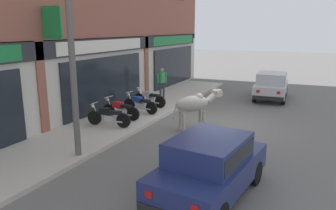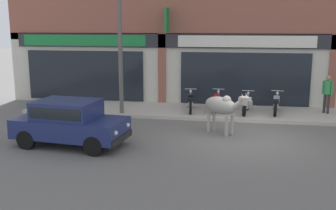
{
  "view_description": "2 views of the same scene",
  "coord_description": "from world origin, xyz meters",
  "px_view_note": "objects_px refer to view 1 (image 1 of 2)",
  "views": [
    {
      "loc": [
        -12.26,
        -3.8,
        3.82
      ],
      "look_at": [
        -1.99,
        1.0,
        1.15
      ],
      "focal_mm": 35.0,
      "sensor_mm": 36.0,
      "label": 1
    },
    {
      "loc": [
        -0.48,
        -13.13,
        3.82
      ],
      "look_at": [
        -2.86,
        1.0,
        0.86
      ],
      "focal_mm": 42.0,
      "sensor_mm": 36.0,
      "label": 2
    }
  ],
  "objects_px": {
    "motorcycle_1": "(121,110)",
    "utility_pole": "(71,48)",
    "motorcycle_2": "(140,104)",
    "cow": "(195,104)",
    "motorcycle_3": "(149,98)",
    "car_0": "(210,164)",
    "motorcycle_0": "(108,116)",
    "car_1": "(271,84)",
    "pedestrian": "(162,80)"
  },
  "relations": [
    {
      "from": "car_1",
      "to": "motorcycle_0",
      "type": "relative_size",
      "value": 2.04
    },
    {
      "from": "cow",
      "to": "motorcycle_3",
      "type": "distance_m",
      "value": 3.81
    },
    {
      "from": "motorcycle_2",
      "to": "cow",
      "type": "bearing_deg",
      "value": -107.12
    },
    {
      "from": "motorcycle_0",
      "to": "motorcycle_2",
      "type": "distance_m",
      "value": 2.35
    },
    {
      "from": "utility_pole",
      "to": "pedestrian",
      "type": "bearing_deg",
      "value": 9.21
    },
    {
      "from": "motorcycle_0",
      "to": "motorcycle_3",
      "type": "xyz_separation_m",
      "value": [
        3.6,
        0.15,
        0.0
      ]
    },
    {
      "from": "pedestrian",
      "to": "cow",
      "type": "bearing_deg",
      "value": -140.72
    },
    {
      "from": "cow",
      "to": "motorcycle_3",
      "type": "bearing_deg",
      "value": 55.42
    },
    {
      "from": "motorcycle_3",
      "to": "utility_pole",
      "type": "xyz_separation_m",
      "value": [
        -6.42,
        -1.04,
        2.77
      ]
    },
    {
      "from": "motorcycle_0",
      "to": "utility_pole",
      "type": "height_order",
      "value": "utility_pole"
    },
    {
      "from": "motorcycle_0",
      "to": "motorcycle_1",
      "type": "distance_m",
      "value": 1.12
    },
    {
      "from": "motorcycle_0",
      "to": "motorcycle_2",
      "type": "height_order",
      "value": "same"
    },
    {
      "from": "motorcycle_3",
      "to": "motorcycle_2",
      "type": "bearing_deg",
      "value": -171.28
    },
    {
      "from": "car_1",
      "to": "motorcycle_2",
      "type": "height_order",
      "value": "car_1"
    },
    {
      "from": "car_0",
      "to": "motorcycle_0",
      "type": "bearing_deg",
      "value": 57.13
    },
    {
      "from": "motorcycle_2",
      "to": "motorcycle_3",
      "type": "bearing_deg",
      "value": 8.72
    },
    {
      "from": "motorcycle_2",
      "to": "pedestrian",
      "type": "distance_m",
      "value": 3.42
    },
    {
      "from": "pedestrian",
      "to": "motorcycle_1",
      "type": "bearing_deg",
      "value": -176.09
    },
    {
      "from": "motorcycle_1",
      "to": "motorcycle_2",
      "type": "xyz_separation_m",
      "value": [
        1.24,
        -0.22,
        0.0
      ]
    },
    {
      "from": "car_1",
      "to": "car_0",
      "type": "bearing_deg",
      "value": -178.6
    },
    {
      "from": "cow",
      "to": "utility_pole",
      "type": "xyz_separation_m",
      "value": [
        -4.27,
        2.07,
        2.29
      ]
    },
    {
      "from": "car_0",
      "to": "car_1",
      "type": "xyz_separation_m",
      "value": [
        11.7,
        0.29,
        0.0
      ]
    },
    {
      "from": "cow",
      "to": "motorcycle_3",
      "type": "height_order",
      "value": "cow"
    },
    {
      "from": "motorcycle_0",
      "to": "motorcycle_3",
      "type": "bearing_deg",
      "value": 2.38
    },
    {
      "from": "motorcycle_0",
      "to": "pedestrian",
      "type": "relative_size",
      "value": 1.13
    },
    {
      "from": "car_0",
      "to": "motorcycle_0",
      "type": "distance_m",
      "value": 6.1
    },
    {
      "from": "car_0",
      "to": "motorcycle_1",
      "type": "bearing_deg",
      "value": 50.17
    },
    {
      "from": "car_0",
      "to": "motorcycle_0",
      "type": "height_order",
      "value": "car_0"
    },
    {
      "from": "car_1",
      "to": "pedestrian",
      "type": "height_order",
      "value": "pedestrian"
    },
    {
      "from": "car_0",
      "to": "motorcycle_0",
      "type": "relative_size",
      "value": 2.07
    },
    {
      "from": "car_1",
      "to": "motorcycle_2",
      "type": "xyz_separation_m",
      "value": [
        -6.04,
        4.79,
        -0.29
      ]
    },
    {
      "from": "motorcycle_1",
      "to": "utility_pole",
      "type": "height_order",
      "value": "utility_pole"
    },
    {
      "from": "motorcycle_2",
      "to": "utility_pole",
      "type": "height_order",
      "value": "utility_pole"
    },
    {
      "from": "cow",
      "to": "motorcycle_1",
      "type": "xyz_separation_m",
      "value": [
        -0.34,
        3.14,
        -0.48
      ]
    },
    {
      "from": "motorcycle_1",
      "to": "pedestrian",
      "type": "xyz_separation_m",
      "value": [
        4.56,
        0.31,
        0.6
      ]
    },
    {
      "from": "car_0",
      "to": "car_1",
      "type": "bearing_deg",
      "value": 1.4
    },
    {
      "from": "car_0",
      "to": "car_1",
      "type": "relative_size",
      "value": 1.01
    },
    {
      "from": "motorcycle_1",
      "to": "motorcycle_0",
      "type": "bearing_deg",
      "value": -170.95
    },
    {
      "from": "motorcycle_1",
      "to": "car_0",
      "type": "bearing_deg",
      "value": -129.83
    },
    {
      "from": "car_0",
      "to": "pedestrian",
      "type": "distance_m",
      "value": 10.59
    },
    {
      "from": "motorcycle_0",
      "to": "car_1",
      "type": "bearing_deg",
      "value": -29.91
    },
    {
      "from": "motorcycle_3",
      "to": "cow",
      "type": "bearing_deg",
      "value": -124.58
    },
    {
      "from": "car_0",
      "to": "pedestrian",
      "type": "height_order",
      "value": "pedestrian"
    },
    {
      "from": "car_1",
      "to": "utility_pole",
      "type": "relative_size",
      "value": 0.58
    },
    {
      "from": "car_0",
      "to": "motorcycle_0",
      "type": "xyz_separation_m",
      "value": [
        3.31,
        5.12,
        -0.29
      ]
    },
    {
      "from": "car_0",
      "to": "pedestrian",
      "type": "relative_size",
      "value": 2.34
    },
    {
      "from": "motorcycle_1",
      "to": "utility_pole",
      "type": "relative_size",
      "value": 0.29
    },
    {
      "from": "car_0",
      "to": "car_1",
      "type": "distance_m",
      "value": 11.71
    },
    {
      "from": "cow",
      "to": "motorcycle_3",
      "type": "relative_size",
      "value": 0.97
    },
    {
      "from": "cow",
      "to": "utility_pole",
      "type": "height_order",
      "value": "utility_pole"
    }
  ]
}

